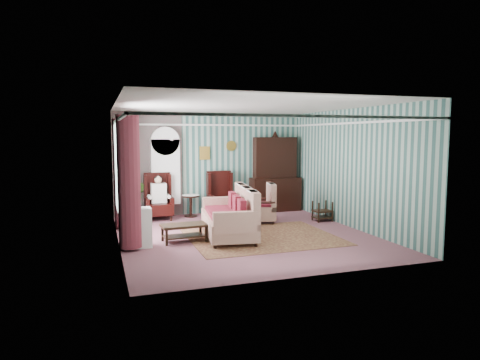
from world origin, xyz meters
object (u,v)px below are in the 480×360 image
object	(u,v)px
floral_armchair	(259,205)
nest_table	(322,211)
round_side_table	(191,206)
plant_stand	(137,228)
wingback_right	(222,194)
bookcase	(165,177)
coffee_table	(184,233)
seated_woman	(159,198)
dresser_hutch	(275,172)
wingback_left	(159,197)
sofa	(228,214)

from	to	relation	value
floral_armchair	nest_table	bearing A→B (deg)	-89.95
round_side_table	plant_stand	size ratio (longest dim) A/B	0.75
wingback_right	round_side_table	world-z (taller)	wingback_right
bookcase	coffee_table	xyz separation A→B (m)	(-0.07, -2.96, -0.93)
seated_woman	floral_armchair	size ratio (longest dim) A/B	1.29
bookcase	plant_stand	xyz separation A→B (m)	(-1.05, -3.14, -0.72)
dresser_hutch	nest_table	size ratio (longest dim) A/B	4.37
seated_woman	nest_table	distance (m)	4.37
wingback_left	nest_table	xyz separation A→B (m)	(4.07, -1.55, -0.35)
coffee_table	round_side_table	bearing A→B (deg)	75.22
wingback_left	round_side_table	distance (m)	0.97
seated_woman	sofa	bearing A→B (deg)	-63.86
bookcase	floral_armchair	distance (m)	2.77
wingback_left	round_side_table	bearing A→B (deg)	9.46
sofa	plant_stand	bearing A→B (deg)	106.69
floral_armchair	wingback_left	bearing A→B (deg)	74.49
round_side_table	nest_table	size ratio (longest dim) A/B	1.11
nest_table	plant_stand	xyz separation A→B (m)	(-4.87, -1.20, 0.13)
sofa	coffee_table	size ratio (longest dim) A/B	2.33
wingback_right	nest_table	distance (m)	2.81
bookcase	sofa	bearing A→B (deg)	-71.48
seated_woman	dresser_hutch	bearing A→B (deg)	4.41
plant_stand	sofa	xyz separation A→B (m)	(2.00, 0.30, 0.11)
floral_armchair	coffee_table	distance (m)	2.62
bookcase	wingback_right	size ratio (longest dim) A/B	1.79
sofa	dresser_hutch	bearing A→B (deg)	-32.23
bookcase	plant_stand	world-z (taller)	bookcase
plant_stand	coffee_table	bearing A→B (deg)	10.27
bookcase	wingback_left	distance (m)	0.68
seated_woman	nest_table	xyz separation A→B (m)	(4.07, -1.55, -0.32)
wingback_left	round_side_table	size ratio (longest dim) A/B	2.08
coffee_table	sofa	bearing A→B (deg)	7.09
round_side_table	floral_armchair	xyz separation A→B (m)	(1.51, -1.37, 0.16)
plant_stand	floral_armchair	xyz separation A→B (m)	(3.21, 1.53, 0.06)
coffee_table	wingback_right	bearing A→B (deg)	58.63
floral_armchair	wingback_right	bearing A→B (deg)	39.76
bookcase	round_side_table	xyz separation A→B (m)	(0.65, -0.24, -0.82)
plant_stand	coffee_table	world-z (taller)	plant_stand
floral_armchair	dresser_hutch	bearing A→B (deg)	-24.87
seated_woman	plant_stand	bearing A→B (deg)	-106.22
plant_stand	coffee_table	xyz separation A→B (m)	(0.98, 0.18, -0.21)
wingback_right	round_side_table	bearing A→B (deg)	169.99
wingback_right	round_side_table	xyz separation A→B (m)	(-0.85, 0.15, -0.33)
seated_woman	coffee_table	size ratio (longest dim) A/B	1.23
round_side_table	nest_table	xyz separation A→B (m)	(3.17, -1.70, -0.03)
nest_table	coffee_table	size ratio (longest dim) A/B	0.56
wingback_right	nest_table	bearing A→B (deg)	-33.75
wingback_left	plant_stand	size ratio (longest dim) A/B	1.56
wingback_left	round_side_table	world-z (taller)	wingback_left
seated_woman	coffee_table	xyz separation A→B (m)	(0.18, -2.57, -0.40)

